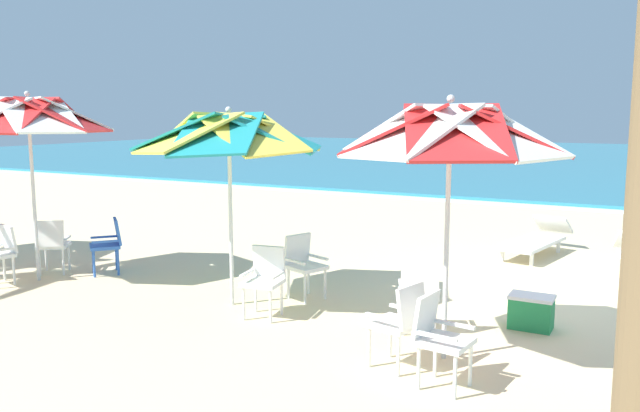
# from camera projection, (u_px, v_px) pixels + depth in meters

# --- Properties ---
(ground_plane) EXTENTS (80.00, 80.00, 0.00)m
(ground_plane) POSITION_uv_depth(u_px,v_px,m) (560.00, 300.00, 8.71)
(ground_plane) COLOR beige
(surf_foam) EXTENTS (80.00, 0.70, 0.01)m
(surf_foam) POSITION_uv_depth(u_px,v_px,m) (612.00, 211.00, 16.49)
(surf_foam) COLOR white
(surf_foam) RESTS_ON ground
(beach_umbrella_0) EXTENTS (2.34, 2.34, 2.68)m
(beach_umbrella_0) POSITION_uv_depth(u_px,v_px,m) (450.00, 132.00, 6.33)
(beach_umbrella_0) COLOR silver
(beach_umbrella_0) RESTS_ON ground
(plastic_chair_0) EXTENTS (0.58, 0.60, 0.87)m
(plastic_chair_0) POSITION_uv_depth(u_px,v_px,m) (419.00, 291.00, 7.35)
(plastic_chair_0) COLOR white
(plastic_chair_0) RESTS_ON ground
(plastic_chair_1) EXTENTS (0.51, 0.49, 0.87)m
(plastic_chair_1) POSITION_uv_depth(u_px,v_px,m) (439.00, 334.00, 5.91)
(plastic_chair_1) COLOR white
(plastic_chair_1) RESTS_ON ground
(plastic_chair_2) EXTENTS (0.56, 0.53, 0.87)m
(plastic_chair_2) POSITION_uv_depth(u_px,v_px,m) (400.00, 320.00, 6.32)
(plastic_chair_2) COLOR white
(plastic_chair_2) RESTS_ON ground
(beach_umbrella_1) EXTENTS (2.45, 2.45, 2.58)m
(beach_umbrella_1) POSITION_uv_depth(u_px,v_px,m) (229.00, 134.00, 8.19)
(beach_umbrella_1) COLOR silver
(beach_umbrella_1) RESTS_ON ground
(plastic_chair_3) EXTENTS (0.59, 0.57, 0.87)m
(plastic_chair_3) POSITION_uv_depth(u_px,v_px,m) (303.00, 262.00, 8.75)
(plastic_chair_3) COLOR white
(plastic_chair_3) RESTS_ON ground
(plastic_chair_4) EXTENTS (0.51, 0.53, 0.87)m
(plastic_chair_4) POSITION_uv_depth(u_px,v_px,m) (265.00, 277.00, 7.97)
(plastic_chair_4) COLOR white
(plastic_chair_4) RESTS_ON ground
(beach_umbrella_2) EXTENTS (2.36, 2.36, 2.81)m
(beach_umbrella_2) POSITION_uv_depth(u_px,v_px,m) (29.00, 117.00, 9.39)
(beach_umbrella_2) COLOR silver
(beach_umbrella_2) RESTS_ON ground
(plastic_chair_5) EXTENTS (0.54, 0.56, 0.87)m
(plastic_chair_5) POSITION_uv_depth(u_px,v_px,m) (0.00, 251.00, 9.45)
(plastic_chair_5) COLOR white
(plastic_chair_5) RESTS_ON ground
(plastic_chair_6) EXTENTS (0.63, 0.63, 0.87)m
(plastic_chair_6) POSITION_uv_depth(u_px,v_px,m) (109.00, 242.00, 10.08)
(plastic_chair_6) COLOR blue
(plastic_chair_6) RESTS_ON ground
(plastic_chair_7) EXTENTS (0.62, 0.63, 0.87)m
(plastic_chair_7) POSITION_uv_depth(u_px,v_px,m) (52.00, 243.00, 10.05)
(plastic_chair_7) COLOR white
(plastic_chair_7) RESTS_ON ground
(sun_lounger_1) EXTENTS (1.01, 2.22, 0.62)m
(sun_lounger_1) POSITION_uv_depth(u_px,v_px,m) (536.00, 239.00, 11.42)
(sun_lounger_1) COLOR white
(sun_lounger_1) RESTS_ON ground
(cooler_box) EXTENTS (0.50, 0.34, 0.40)m
(cooler_box) POSITION_uv_depth(u_px,v_px,m) (531.00, 312.00, 7.54)
(cooler_box) COLOR #238C4C
(cooler_box) RESTS_ON ground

